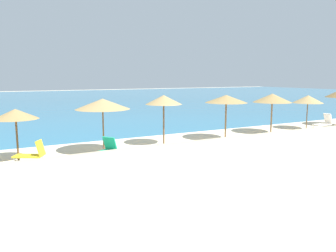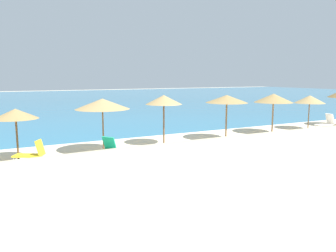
{
  "view_description": "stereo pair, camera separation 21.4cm",
  "coord_description": "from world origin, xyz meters",
  "px_view_note": "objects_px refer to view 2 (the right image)",
  "views": [
    {
      "loc": [
        -9.41,
        -13.44,
        3.76
      ],
      "look_at": [
        -1.06,
        1.97,
        1.12
      ],
      "focal_mm": 35.41,
      "sensor_mm": 36.0,
      "label": 1
    },
    {
      "loc": [
        -9.23,
        -13.54,
        3.76
      ],
      "look_at": [
        -1.06,
        1.97,
        1.12
      ],
      "focal_mm": 35.41,
      "sensor_mm": 36.0,
      "label": 2
    }
  ],
  "objects_px": {
    "lounge_chair_2": "(326,123)",
    "beach_umbrella_5": "(227,99)",
    "beach_umbrella_4": "(164,100)",
    "lounge_chair_1": "(32,153)",
    "beach_umbrella_2": "(15,114)",
    "beach_umbrella_6": "(274,98)",
    "beach_umbrella_3": "(102,104)",
    "lounge_chair_0": "(103,150)",
    "beach_umbrella_7": "(310,99)"
  },
  "relations": [
    {
      "from": "beach_umbrella_3",
      "to": "beach_umbrella_6",
      "type": "relative_size",
      "value": 1.02
    },
    {
      "from": "beach_umbrella_4",
      "to": "lounge_chair_1",
      "type": "distance_m",
      "value": 7.18
    },
    {
      "from": "beach_umbrella_2",
      "to": "beach_umbrella_3",
      "type": "height_order",
      "value": "beach_umbrella_3"
    },
    {
      "from": "beach_umbrella_2",
      "to": "beach_umbrella_3",
      "type": "xyz_separation_m",
      "value": [
        3.88,
        -0.23,
        0.31
      ]
    },
    {
      "from": "beach_umbrella_5",
      "to": "beach_umbrella_7",
      "type": "distance_m",
      "value": 7.66
    },
    {
      "from": "beach_umbrella_3",
      "to": "lounge_chair_0",
      "type": "distance_m",
      "value": 2.44
    },
    {
      "from": "beach_umbrella_4",
      "to": "lounge_chair_2",
      "type": "height_order",
      "value": "beach_umbrella_4"
    },
    {
      "from": "beach_umbrella_6",
      "to": "lounge_chair_1",
      "type": "bearing_deg",
      "value": -177.38
    },
    {
      "from": "beach_umbrella_6",
      "to": "lounge_chair_2",
      "type": "xyz_separation_m",
      "value": [
        4.58,
        -0.59,
        -1.86
      ]
    },
    {
      "from": "beach_umbrella_6",
      "to": "lounge_chair_0",
      "type": "height_order",
      "value": "beach_umbrella_6"
    },
    {
      "from": "beach_umbrella_7",
      "to": "lounge_chair_1",
      "type": "relative_size",
      "value": 1.73
    },
    {
      "from": "beach_umbrella_6",
      "to": "beach_umbrella_7",
      "type": "height_order",
      "value": "beach_umbrella_6"
    },
    {
      "from": "beach_umbrella_6",
      "to": "beach_umbrella_7",
      "type": "xyz_separation_m",
      "value": [
        3.52,
        0.04,
        -0.19
      ]
    },
    {
      "from": "lounge_chair_0",
      "to": "lounge_chair_1",
      "type": "bearing_deg",
      "value": 39.78
    },
    {
      "from": "lounge_chair_0",
      "to": "lounge_chair_2",
      "type": "xyz_separation_m",
      "value": [
        16.6,
        1.03,
        0.04
      ]
    },
    {
      "from": "beach_umbrella_3",
      "to": "lounge_chair_0",
      "type": "height_order",
      "value": "beach_umbrella_3"
    },
    {
      "from": "beach_umbrella_3",
      "to": "beach_umbrella_2",
      "type": "bearing_deg",
      "value": 176.62
    },
    {
      "from": "lounge_chair_0",
      "to": "lounge_chair_1",
      "type": "distance_m",
      "value": 3.09
    },
    {
      "from": "beach_umbrella_7",
      "to": "lounge_chair_0",
      "type": "xyz_separation_m",
      "value": [
        -15.54,
        -1.65,
        -1.72
      ]
    },
    {
      "from": "beach_umbrella_3",
      "to": "beach_umbrella_7",
      "type": "relative_size",
      "value": 1.11
    },
    {
      "from": "beach_umbrella_2",
      "to": "beach_umbrella_7",
      "type": "xyz_separation_m",
      "value": [
        19.0,
        0.07,
        0.04
      ]
    },
    {
      "from": "beach_umbrella_2",
      "to": "lounge_chair_2",
      "type": "distance_m",
      "value": 20.13
    },
    {
      "from": "beach_umbrella_4",
      "to": "lounge_chair_1",
      "type": "xyz_separation_m",
      "value": [
        -6.84,
        -0.65,
        -2.07
      ]
    },
    {
      "from": "beach_umbrella_2",
      "to": "beach_umbrella_5",
      "type": "bearing_deg",
      "value": -1.71
    },
    {
      "from": "beach_umbrella_5",
      "to": "beach_umbrella_6",
      "type": "xyz_separation_m",
      "value": [
        4.12,
        0.37,
        -0.1
      ]
    },
    {
      "from": "beach_umbrella_7",
      "to": "lounge_chair_1",
      "type": "height_order",
      "value": "beach_umbrella_7"
    },
    {
      "from": "beach_umbrella_6",
      "to": "beach_umbrella_3",
      "type": "bearing_deg",
      "value": -178.69
    },
    {
      "from": "beach_umbrella_6",
      "to": "lounge_chair_2",
      "type": "height_order",
      "value": "beach_umbrella_6"
    },
    {
      "from": "beach_umbrella_4",
      "to": "beach_umbrella_7",
      "type": "bearing_deg",
      "value": 0.35
    },
    {
      "from": "lounge_chair_0",
      "to": "beach_umbrella_2",
      "type": "bearing_deg",
      "value": 32.81
    },
    {
      "from": "lounge_chair_2",
      "to": "beach_umbrella_5",
      "type": "bearing_deg",
      "value": 89.76
    },
    {
      "from": "lounge_chair_1",
      "to": "beach_umbrella_7",
      "type": "bearing_deg",
      "value": -57.98
    },
    {
      "from": "beach_umbrella_7",
      "to": "lounge_chair_1",
      "type": "distance_m",
      "value": 18.58
    },
    {
      "from": "lounge_chair_1",
      "to": "lounge_chair_0",
      "type": "bearing_deg",
      "value": -77.8
    },
    {
      "from": "beach_umbrella_4",
      "to": "beach_umbrella_5",
      "type": "height_order",
      "value": "beach_umbrella_4"
    },
    {
      "from": "lounge_chair_0",
      "to": "lounge_chair_2",
      "type": "height_order",
      "value": "lounge_chair_2"
    },
    {
      "from": "beach_umbrella_5",
      "to": "beach_umbrella_2",
      "type": "bearing_deg",
      "value": 178.29
    },
    {
      "from": "beach_umbrella_2",
      "to": "lounge_chair_2",
      "type": "relative_size",
      "value": 1.64
    },
    {
      "from": "beach_umbrella_6",
      "to": "lounge_chair_1",
      "type": "distance_m",
      "value": 15.1
    },
    {
      "from": "beach_umbrella_4",
      "to": "beach_umbrella_7",
      "type": "distance_m",
      "value": 11.65
    },
    {
      "from": "lounge_chair_0",
      "to": "lounge_chair_1",
      "type": "xyz_separation_m",
      "value": [
        -2.94,
        0.93,
        -0.01
      ]
    },
    {
      "from": "beach_umbrella_3",
      "to": "lounge_chair_1",
      "type": "relative_size",
      "value": 1.92
    },
    {
      "from": "beach_umbrella_3",
      "to": "beach_umbrella_7",
      "type": "bearing_deg",
      "value": 1.15
    },
    {
      "from": "lounge_chair_2",
      "to": "beach_umbrella_4",
      "type": "bearing_deg",
      "value": 88.67
    },
    {
      "from": "beach_umbrella_4",
      "to": "beach_umbrella_6",
      "type": "relative_size",
      "value": 1.05
    },
    {
      "from": "beach_umbrella_2",
      "to": "beach_umbrella_5",
      "type": "distance_m",
      "value": 11.37
    },
    {
      "from": "beach_umbrella_2",
      "to": "lounge_chair_1",
      "type": "relative_size",
      "value": 1.67
    },
    {
      "from": "beach_umbrella_2",
      "to": "lounge_chair_1",
      "type": "height_order",
      "value": "beach_umbrella_2"
    },
    {
      "from": "lounge_chair_0",
      "to": "beach_umbrella_6",
      "type": "bearing_deg",
      "value": -114.97
    },
    {
      "from": "beach_umbrella_4",
      "to": "lounge_chair_1",
      "type": "relative_size",
      "value": 1.96
    }
  ]
}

